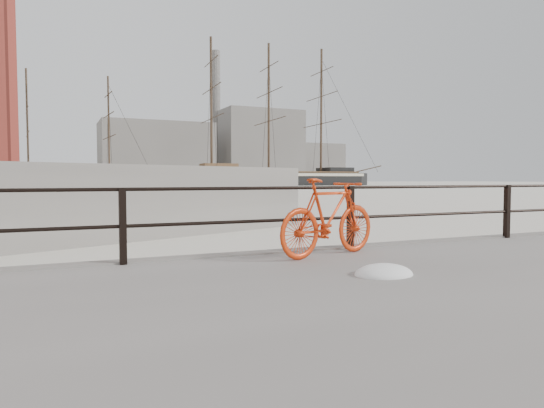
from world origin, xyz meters
name	(u,v)px	position (x,y,z in m)	size (l,w,h in m)	color
ground	(499,255)	(0.00, 0.00, 0.00)	(400.00, 400.00, 0.00)	white
guardrail	(507,211)	(0.00, -0.15, 0.85)	(28.00, 0.10, 1.00)	black
bicycle	(329,217)	(-4.19, -0.64, 0.91)	(1.86, 0.28, 1.12)	red
barque_black	(269,186)	(33.79, 87.77, 0.00)	(54.80, 17.93, 31.37)	black
schooner_mid	(71,187)	(-5.26, 85.07, 0.00)	(28.86, 12.21, 20.77)	silver
industrial_west	(156,153)	(20.00, 140.00, 9.00)	(32.00, 18.00, 18.00)	gray
industrial_mid	(258,147)	(55.00, 145.00, 12.00)	(26.00, 20.00, 24.00)	gray
industrial_east	(311,164)	(78.00, 150.00, 7.00)	(20.00, 16.00, 14.00)	gray
smokestack	(216,117)	(42.00, 150.00, 22.00)	(2.80, 2.80, 44.00)	gray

